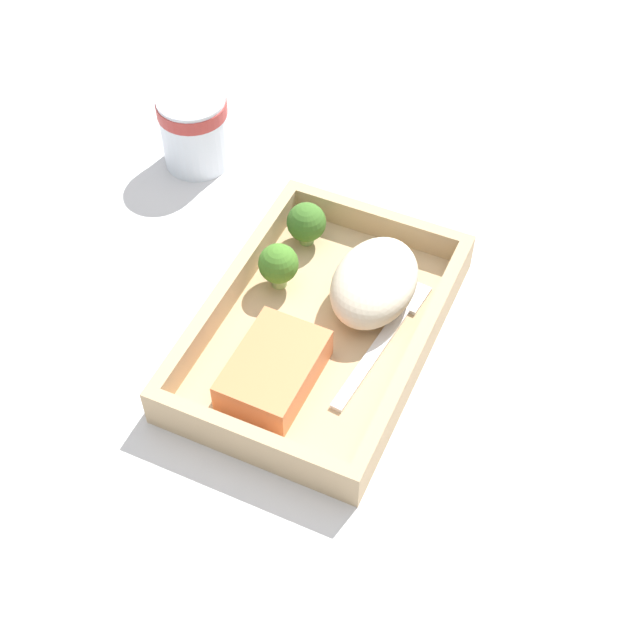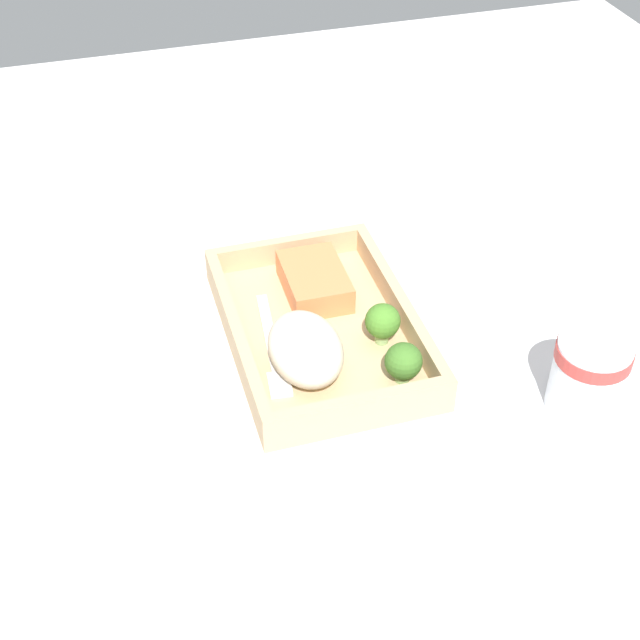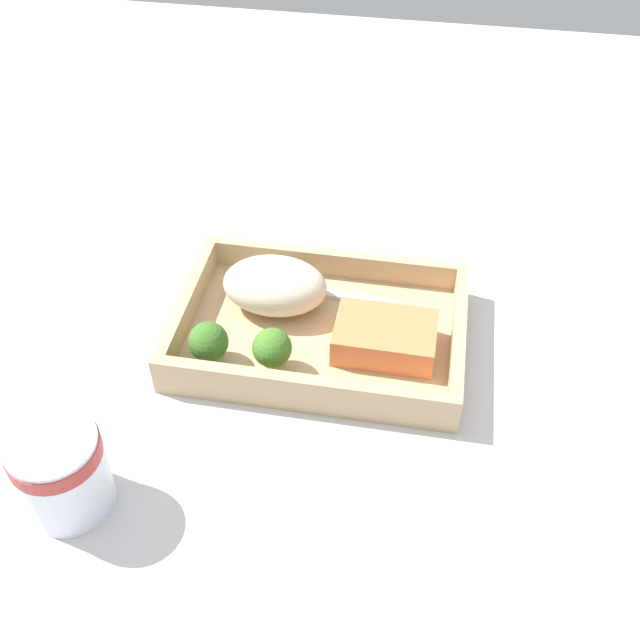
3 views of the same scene
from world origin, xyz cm
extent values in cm
cube|color=silver|center=(0.00, 0.00, -1.00)|extent=(160.00, 160.00, 2.00)
cube|color=tan|center=(0.00, 0.00, 0.60)|extent=(27.91, 19.02, 1.20)
cube|color=tan|center=(0.00, -8.91, 2.64)|extent=(27.91, 1.20, 2.89)
cube|color=tan|center=(0.00, 8.91, 2.64)|extent=(27.91, 1.20, 2.89)
cube|color=tan|center=(-13.36, 0.00, 2.64)|extent=(1.20, 16.62, 2.89)
cube|color=tan|center=(13.36, 0.00, 2.64)|extent=(1.20, 16.62, 2.89)
cube|color=#E97A48|center=(-6.50, 1.29, 2.73)|extent=(9.66, 6.66, 3.06)
ellipsoid|color=beige|center=(5.09, -3.00, 3.80)|extent=(10.51, 7.32, 5.19)
cylinder|color=#83A865|center=(3.46, 5.67, 2.10)|extent=(1.40, 1.40, 1.80)
sphere|color=#457B27|center=(3.46, 5.67, 4.01)|extent=(3.68, 3.68, 3.68)
cylinder|color=#749956|center=(9.49, 5.69, 1.96)|extent=(1.43, 1.43, 1.53)
sphere|color=#3C6C25|center=(9.49, 5.69, 3.76)|extent=(3.76, 3.76, 3.76)
cube|color=silver|center=(-0.99, -5.30, 1.42)|extent=(12.45, 2.44, 0.44)
cube|color=silver|center=(6.87, -6.16, 1.42)|extent=(3.62, 2.56, 0.44)
cylinder|color=white|center=(16.68, 21.71, 4.02)|extent=(6.98, 6.98, 8.04)
cylinder|color=#B23833|center=(16.68, 21.71, 6.92)|extent=(7.19, 7.19, 1.45)
camera|label=1|loc=(-44.55, -20.09, 62.93)|focal=50.00mm
camera|label=2|loc=(68.33, -20.18, 62.63)|focal=50.00mm
camera|label=3|loc=(-8.96, 51.49, 53.20)|focal=42.00mm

